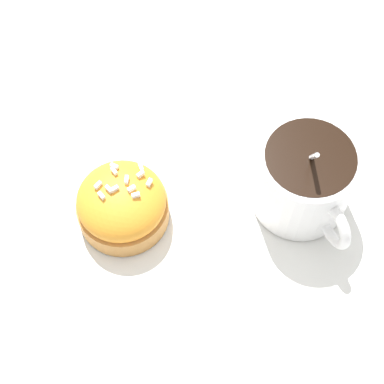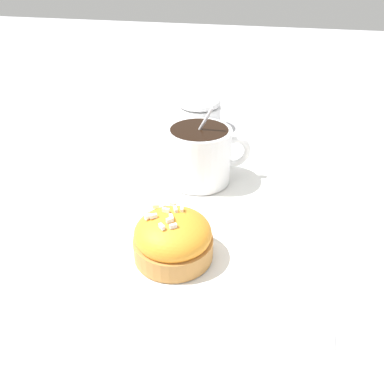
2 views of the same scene
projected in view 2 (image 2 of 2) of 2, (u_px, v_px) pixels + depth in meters
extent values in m
plane|color=#B2B2B7|center=(193.00, 214.00, 0.46)|extent=(3.00, 3.00, 0.00)
cube|color=white|center=(193.00, 213.00, 0.46)|extent=(0.33, 0.34, 0.00)
cylinder|color=white|center=(199.00, 155.00, 0.51)|extent=(0.09, 0.09, 0.07)
cylinder|color=black|center=(199.00, 134.00, 0.49)|extent=(0.08, 0.08, 0.01)
torus|color=white|center=(235.00, 152.00, 0.51)|extent=(0.03, 0.04, 0.04)
ellipsoid|color=silver|center=(215.00, 177.00, 0.51)|extent=(0.02, 0.03, 0.01)
cylinder|color=silver|center=(194.00, 140.00, 0.50)|extent=(0.01, 0.05, 0.10)
cylinder|color=#C18442|center=(171.00, 246.00, 0.39)|extent=(0.08, 0.08, 0.02)
ellipsoid|color=orange|center=(170.00, 232.00, 0.38)|extent=(0.08, 0.08, 0.04)
cube|color=white|center=(165.00, 219.00, 0.36)|extent=(0.01, 0.01, 0.00)
cube|color=white|center=(175.00, 218.00, 0.36)|extent=(0.01, 0.01, 0.00)
cube|color=white|center=(156.00, 206.00, 0.39)|extent=(0.01, 0.01, 0.00)
cube|color=white|center=(153.00, 216.00, 0.37)|extent=(0.01, 0.01, 0.00)
cube|color=white|center=(162.00, 227.00, 0.35)|extent=(0.01, 0.01, 0.00)
cube|color=white|center=(182.00, 209.00, 0.38)|extent=(0.01, 0.00, 0.00)
cube|color=white|center=(164.00, 205.00, 0.39)|extent=(0.01, 0.01, 0.00)
cube|color=white|center=(173.00, 204.00, 0.39)|extent=(0.01, 0.01, 0.00)
cube|color=white|center=(166.00, 210.00, 0.37)|extent=(0.00, 0.01, 0.00)
cube|color=white|center=(148.00, 217.00, 0.37)|extent=(0.01, 0.01, 0.00)
cube|color=white|center=(171.00, 209.00, 0.38)|extent=(0.01, 0.01, 0.00)
cube|color=white|center=(173.00, 226.00, 0.35)|extent=(0.01, 0.01, 0.00)
cylinder|color=white|center=(199.00, 117.00, 0.68)|extent=(0.08, 0.08, 0.04)
ellipsoid|color=white|center=(199.00, 102.00, 0.67)|extent=(0.08, 0.08, 0.03)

